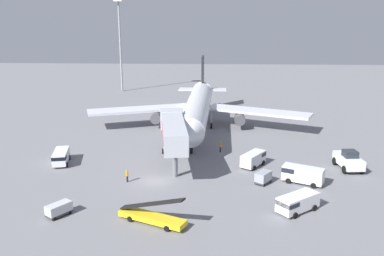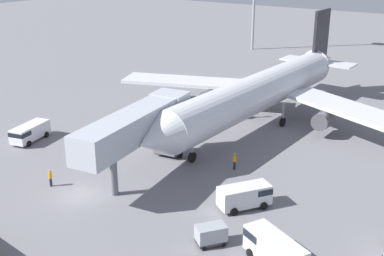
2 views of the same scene
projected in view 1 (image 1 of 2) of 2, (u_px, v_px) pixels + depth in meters
name	position (u px, v px, depth m)	size (l,w,h in m)	color
ground_plane	(157.00, 181.00, 51.84)	(300.00, 300.00, 0.00)	slate
airplane_at_gate	(198.00, 107.00, 76.24)	(43.33, 45.03, 12.52)	silver
jet_bridge	(173.00, 131.00, 56.92)	(5.46, 16.40, 6.83)	#B2B7C1
pushback_tug	(349.00, 160.00, 55.92)	(3.21, 5.55, 2.78)	white
belt_loader_truck	(152.00, 216.00, 40.93)	(7.39, 4.49, 3.41)	yellow
service_van_rear_left	(297.00, 202.00, 43.37)	(5.17, 4.67, 1.88)	white
service_van_near_left	(61.00, 156.00, 58.07)	(2.97, 5.31, 1.91)	white
service_van_mid_left	(302.00, 174.00, 51.03)	(5.37, 3.89, 2.19)	silver
service_van_near_center	(254.00, 158.00, 57.16)	(4.01, 4.73, 1.99)	silver
baggage_cart_far_left	(263.00, 177.00, 51.00)	(2.39, 2.58, 1.56)	#38383D
baggage_cart_near_right	(59.00, 209.00, 42.50)	(2.55, 2.89, 1.38)	#38383D
ground_crew_worker_foreground	(127.00, 175.00, 51.48)	(0.34, 0.34, 1.69)	#1E2333
ground_crew_worker_midground	(220.00, 146.00, 63.37)	(0.38, 0.38, 1.77)	#1E2333
apron_light_mast	(119.00, 28.00, 115.13)	(2.40, 2.40, 26.57)	#93969B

